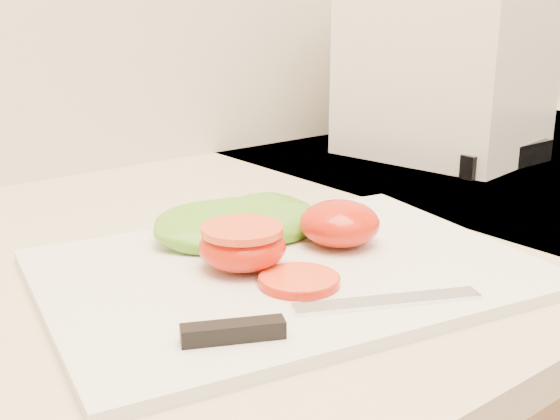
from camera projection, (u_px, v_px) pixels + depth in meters
cutting_board at (288, 271)px, 0.58m from camera, size 0.44×0.35×0.01m
tomato_half_dome at (340, 223)px, 0.62m from camera, size 0.07×0.07×0.04m
tomato_half_cut at (242, 245)px, 0.56m from camera, size 0.07×0.07×0.04m
tomato_slice_0 at (299, 280)px, 0.54m from camera, size 0.06×0.06×0.01m
lettuce_leaf_0 at (230, 225)px, 0.63m from camera, size 0.16×0.13×0.03m
lettuce_leaf_1 at (275, 216)px, 0.66m from camera, size 0.15×0.14×0.03m
knife at (298, 319)px, 0.47m from camera, size 0.22×0.08×0.01m
appliance at (446, 49)px, 0.98m from camera, size 0.24×0.28×0.30m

